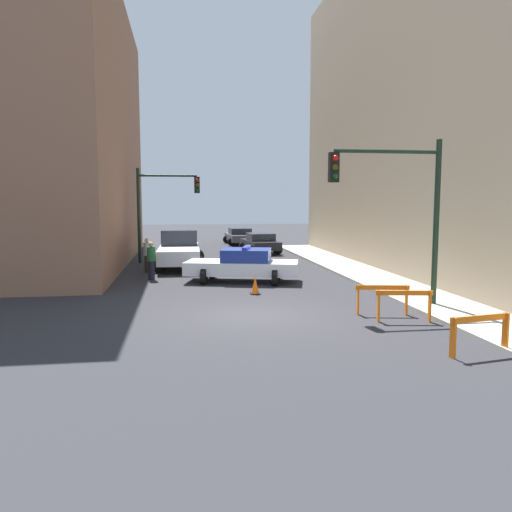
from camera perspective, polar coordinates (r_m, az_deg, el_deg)
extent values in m
plane|color=#2D2D33|center=(15.06, -0.25, -6.76)|extent=(120.00, 120.00, 0.00)
cube|color=#B2ADA3|center=(17.06, 20.92, -5.42)|extent=(2.40, 44.00, 0.12)
cube|color=tan|center=(27.79, 26.65, 15.80)|extent=(12.00, 28.00, 16.61)
cylinder|color=black|center=(16.86, 19.90, 3.60)|extent=(0.18, 0.18, 5.20)
cylinder|color=black|center=(16.17, 14.78, 11.47)|extent=(3.40, 0.12, 0.12)
cube|color=black|center=(15.55, 8.88, 9.97)|extent=(0.30, 0.22, 0.90)
sphere|color=red|center=(15.43, 9.06, 11.01)|extent=(0.18, 0.18, 0.18)
sphere|color=#4C3D0C|center=(15.41, 9.04, 10.01)|extent=(0.18, 0.18, 0.18)
sphere|color=#0C4219|center=(15.39, 9.02, 9.00)|extent=(0.18, 0.18, 0.18)
cylinder|color=black|center=(28.25, -13.24, 4.49)|extent=(0.18, 0.18, 5.20)
cylinder|color=black|center=(28.19, -10.07, 9.03)|extent=(3.20, 0.12, 0.12)
cube|color=black|center=(28.18, -6.76, 8.06)|extent=(0.30, 0.22, 0.90)
sphere|color=red|center=(28.04, -6.76, 8.62)|extent=(0.18, 0.18, 0.18)
sphere|color=#4C3D0C|center=(28.03, -6.75, 8.07)|extent=(0.18, 0.18, 0.18)
sphere|color=#0C4219|center=(28.02, -6.75, 7.52)|extent=(0.18, 0.18, 0.18)
cube|color=white|center=(21.09, -1.62, -1.34)|extent=(5.02, 2.98, 0.55)
cube|color=navy|center=(21.00, -1.11, 0.10)|extent=(2.32, 2.08, 0.52)
cylinder|color=black|center=(20.54, -5.97, -2.35)|extent=(0.38, 0.69, 0.66)
cylinder|color=black|center=(22.19, -5.05, -1.70)|extent=(0.38, 0.69, 0.66)
cylinder|color=black|center=(20.14, 2.17, -2.49)|extent=(0.38, 0.69, 0.66)
cylinder|color=black|center=(21.82, 2.48, -1.81)|extent=(0.38, 0.69, 0.66)
cube|color=#2633BF|center=(20.96, -1.12, 0.97)|extent=(0.54, 1.39, 0.12)
cube|color=silver|center=(25.77, -8.77, 0.30)|extent=(2.09, 5.43, 0.70)
cube|color=#2D333D|center=(26.78, -8.76, 2.14)|extent=(1.87, 1.76, 0.80)
cylinder|color=black|center=(27.50, -10.61, -0.09)|extent=(0.80, 0.27, 0.80)
cylinder|color=black|center=(27.47, -6.78, -0.04)|extent=(0.80, 0.27, 0.80)
cylinder|color=black|center=(24.18, -11.01, -0.96)|extent=(0.80, 0.27, 0.80)
cylinder|color=black|center=(24.14, -6.65, -0.90)|extent=(0.80, 0.27, 0.80)
cube|color=black|center=(33.05, 0.45, 1.36)|extent=(2.19, 4.45, 0.52)
cube|color=#232833|center=(32.84, 0.53, 2.21)|extent=(1.75, 1.95, 0.48)
cylinder|color=black|center=(34.17, -1.45, 1.08)|extent=(0.64, 0.28, 0.62)
cylinder|color=black|center=(34.56, 1.24, 1.14)|extent=(0.64, 0.28, 0.62)
cylinder|color=black|center=(31.58, -0.40, 0.66)|extent=(0.64, 0.28, 0.62)
cylinder|color=black|center=(32.01, 2.48, 0.73)|extent=(0.64, 0.28, 0.62)
cube|color=#474C51|center=(39.40, -1.89, 2.15)|extent=(2.02, 4.39, 0.52)
cube|color=#232833|center=(39.20, -1.85, 2.86)|extent=(1.67, 1.88, 0.48)
cylinder|color=black|center=(40.60, -3.36, 1.90)|extent=(0.63, 0.25, 0.62)
cylinder|color=black|center=(40.87, -1.06, 1.94)|extent=(0.63, 0.25, 0.62)
cylinder|color=black|center=(37.98, -2.79, 1.60)|extent=(0.63, 0.25, 0.62)
cylinder|color=black|center=(38.26, -0.34, 1.64)|extent=(0.63, 0.25, 0.62)
cylinder|color=black|center=(22.10, -11.86, -1.63)|extent=(0.33, 0.33, 0.82)
cylinder|color=#236633|center=(22.02, -11.91, 0.23)|extent=(0.42, 0.42, 0.62)
sphere|color=tan|center=(21.98, -11.93, 1.32)|extent=(0.26, 0.26, 0.22)
cylinder|color=#382D23|center=(24.45, -12.30, -0.89)|extent=(0.38, 0.38, 0.82)
cylinder|color=#B2B2B7|center=(24.37, -12.34, 0.79)|extent=(0.49, 0.49, 0.62)
sphere|color=tan|center=(24.34, -12.36, 1.77)|extent=(0.30, 0.30, 0.22)
cube|color=orange|center=(12.13, 24.28, -6.51)|extent=(1.58, 0.33, 0.14)
cube|color=orange|center=(11.75, 21.59, -8.70)|extent=(0.08, 0.17, 0.90)
cube|color=orange|center=(12.70, 26.61, -7.81)|extent=(0.08, 0.17, 0.90)
cube|color=orange|center=(14.67, 16.61, -4.06)|extent=(1.59, 0.31, 0.14)
cube|color=orange|center=(14.57, 13.82, -5.58)|extent=(0.08, 0.17, 0.90)
cube|color=orange|center=(14.96, 19.23, -5.44)|extent=(0.08, 0.17, 0.90)
cube|color=orange|center=(15.41, 14.26, -3.51)|extent=(1.58, 0.34, 0.14)
cube|color=orange|center=(15.34, 11.58, -4.93)|extent=(0.08, 0.17, 0.90)
cube|color=orange|center=(15.65, 16.81, -4.85)|extent=(0.08, 0.17, 0.90)
cube|color=black|center=(18.36, -0.09, -4.33)|extent=(0.36, 0.36, 0.04)
cone|color=#F2600C|center=(18.31, -0.09, -3.32)|extent=(0.28, 0.28, 0.62)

